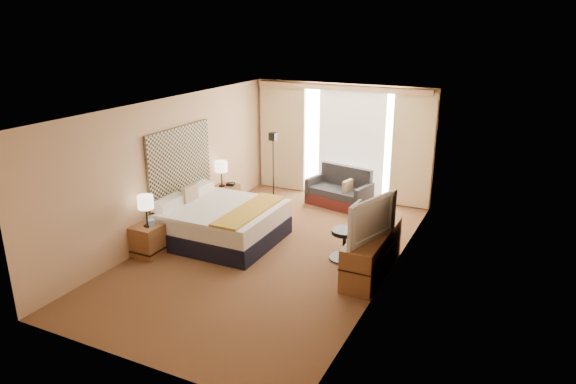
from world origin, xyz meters
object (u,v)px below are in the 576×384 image
at_px(media_dresser, 372,252).
at_px(lamp_right, 221,167).
at_px(lamp_left, 145,203).
at_px(television, 366,217).
at_px(bed, 222,222).
at_px(desk_chair, 348,234).
at_px(nightstand_left, 149,240).
at_px(loveseat, 340,193).
at_px(floor_lamp, 273,154).
at_px(nightstand_right, 226,198).

distance_m(media_dresser, lamp_right, 4.04).
bearing_deg(lamp_left, television, 12.97).
height_order(bed, desk_chair, desk_chair).
xyz_separation_m(nightstand_left, desk_chair, (3.19, 1.32, 0.20)).
bearing_deg(lamp_left, loveseat, 62.12).
height_order(bed, lamp_left, lamp_left).
bearing_deg(television, loveseat, 44.40).
distance_m(nightstand_left, lamp_right, 2.53).
relative_size(loveseat, floor_lamp, 0.92).
relative_size(bed, lamp_left, 3.56).
relative_size(media_dresser, television, 1.52).
relative_size(nightstand_left, television, 0.46).
height_order(media_dresser, lamp_left, lamp_left).
distance_m(bed, lamp_right, 1.71).
height_order(lamp_left, lamp_right, lamp_left).
bearing_deg(nightstand_right, desk_chair, -20.35).
xyz_separation_m(nightstand_left, nightstand_right, (0.00, 2.50, 0.00)).
height_order(nightstand_right, bed, bed).
xyz_separation_m(desk_chair, lamp_right, (-3.23, 1.11, 0.51)).
bearing_deg(lamp_right, loveseat, 33.93).
distance_m(floor_lamp, lamp_right, 1.21).
xyz_separation_m(media_dresser, lamp_left, (-3.66, -1.09, 0.64)).
height_order(desk_chair, lamp_right, lamp_right).
relative_size(desk_chair, television, 0.89).
relative_size(nightstand_right, floor_lamp, 0.34).
distance_m(desk_chair, lamp_left, 3.47).
relative_size(nightstand_left, floor_lamp, 0.34).
relative_size(bed, desk_chair, 1.90).
distance_m(nightstand_right, bed, 1.63).
bearing_deg(nightstand_right, floor_lamp, 49.73).
bearing_deg(media_dresser, bed, 179.24).
distance_m(media_dresser, loveseat, 3.24).
bearing_deg(loveseat, lamp_left, -105.60).
xyz_separation_m(nightstand_left, bed, (0.81, 1.09, 0.08)).
bearing_deg(floor_lamp, television, -41.13).
bearing_deg(floor_lamp, nightstand_right, -130.27).
height_order(nightstand_left, bed, bed).
xyz_separation_m(nightstand_right, television, (3.65, -1.71, 0.77)).
relative_size(nightstand_left, lamp_left, 0.98).
bearing_deg(television, nightstand_right, 82.83).
bearing_deg(lamp_right, desk_chair, -18.99).
bearing_deg(nightstand_left, desk_chair, 22.48).
distance_m(media_dresser, bed, 2.89).
bearing_deg(nightstand_right, media_dresser, -21.40).
bearing_deg(floor_lamp, nightstand_left, -102.13).
distance_m(nightstand_left, media_dresser, 3.85).
height_order(loveseat, lamp_right, lamp_right).
relative_size(loveseat, desk_chair, 1.40).
distance_m(lamp_left, television, 3.71).
height_order(nightstand_left, loveseat, loveseat).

